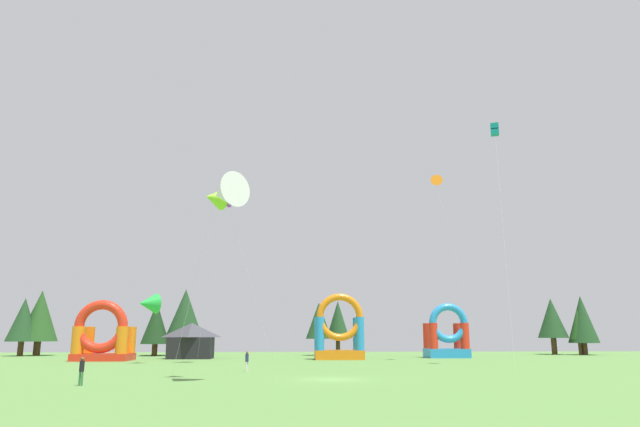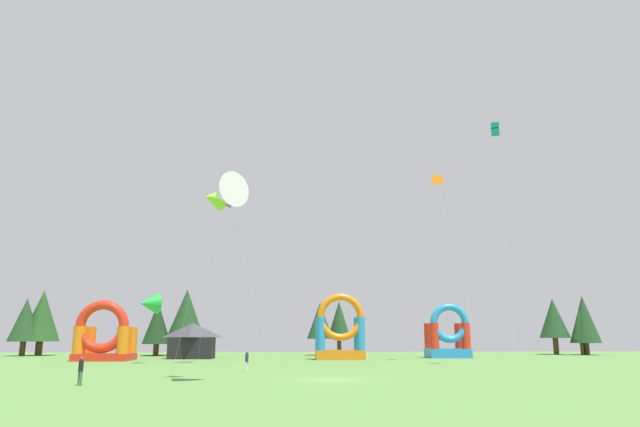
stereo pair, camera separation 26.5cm
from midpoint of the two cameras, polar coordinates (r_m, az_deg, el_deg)
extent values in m
plane|color=#5B8C42|center=(39.12, 0.94, -16.34)|extent=(120.00, 120.00, 0.00)
cone|color=#8CD826|center=(39.99, -10.76, 1.53)|extent=(2.01, 2.02, 1.51)
cylinder|color=silver|center=(40.84, -12.84, -7.32)|extent=(2.89, 3.28, 12.18)
cone|color=white|center=(37.69, -9.68, 2.10)|extent=(3.25, 3.24, 2.46)
cylinder|color=silver|center=(38.14, -7.10, -7.32)|extent=(3.54, 3.20, 12.03)
cone|color=orange|center=(68.23, 11.50, 3.08)|extent=(1.67, 1.75, 1.61)
cylinder|color=silver|center=(66.53, 13.63, -5.41)|extent=(4.01, 0.83, 20.45)
cone|color=purple|center=(60.60, -10.22, 1.59)|extent=(3.18, 3.09, 2.65)
cylinder|color=silver|center=(62.06, -11.33, -6.66)|extent=(2.39, 5.49, 17.02)
cube|color=#0C7F7A|center=(60.21, 17.04, 7.78)|extent=(0.97, 0.97, 0.54)
cube|color=#0C7F7A|center=(60.43, 17.00, 8.37)|extent=(0.97, 0.97, 0.54)
cylinder|color=silver|center=(54.67, 17.87, -2.37)|extent=(1.82, 5.43, 23.13)
cone|color=green|center=(61.88, -17.02, -8.64)|extent=(2.85, 2.87, 2.16)
cylinder|color=silver|center=(62.91, -17.72, -11.40)|extent=(1.61, 1.92, 6.05)
cylinder|color=#33723F|center=(37.13, -22.99, -15.04)|extent=(0.14, 0.14, 0.79)
cylinder|color=#33723F|center=(37.22, -23.20, -15.01)|extent=(0.14, 0.14, 0.79)
cylinder|color=black|center=(37.13, -23.00, -13.94)|extent=(0.34, 0.34, 0.63)
sphere|color=brown|center=(37.11, -22.95, -13.30)|extent=(0.21, 0.21, 0.21)
cylinder|color=silver|center=(47.60, -7.60, -15.01)|extent=(0.16, 0.16, 0.76)
cylinder|color=silver|center=(47.72, -7.47, -15.01)|extent=(0.16, 0.16, 0.76)
cylinder|color=navy|center=(47.63, -7.51, -14.19)|extent=(0.38, 0.38, 0.61)
sphere|color=brown|center=(47.61, -7.50, -13.70)|extent=(0.21, 0.21, 0.21)
cube|color=red|center=(70.90, -21.05, -13.31)|extent=(6.14, 4.81, 0.81)
cylinder|color=orange|center=(69.94, -23.26, -11.61)|extent=(1.35, 1.35, 2.99)
cylinder|color=orange|center=(68.53, -19.40, -11.90)|extent=(1.35, 1.35, 2.99)
cylinder|color=orange|center=(73.22, -22.36, -11.65)|extent=(1.35, 1.35, 2.99)
cylinder|color=orange|center=(71.88, -18.66, -11.93)|extent=(1.35, 1.35, 2.99)
torus|color=red|center=(69.20, -21.25, -10.53)|extent=(5.87, 1.08, 5.87)
cube|color=orange|center=(69.53, 1.81, -14.01)|extent=(5.74, 3.63, 1.08)
cylinder|color=#268CD8|center=(68.00, -0.12, -11.98)|extent=(1.02, 1.02, 3.85)
cylinder|color=#268CD8|center=(68.46, 3.92, -11.95)|extent=(1.02, 1.02, 3.85)
cylinder|color=#268CD8|center=(70.60, -0.26, -11.98)|extent=(1.02, 1.02, 3.85)
cylinder|color=#268CD8|center=(71.05, 3.63, -11.96)|extent=(1.02, 1.02, 3.85)
torus|color=orange|center=(68.22, 1.89, -10.36)|extent=(5.54, 0.81, 5.54)
cube|color=#268CD8|center=(76.39, 12.50, -13.54)|extent=(5.18, 4.05, 1.13)
cylinder|color=red|center=(74.42, 11.21, -11.97)|extent=(1.13, 1.13, 3.20)
cylinder|color=red|center=(75.55, 14.24, -11.83)|extent=(1.13, 1.13, 3.20)
cylinder|color=red|center=(77.24, 10.65, -11.99)|extent=(1.13, 1.13, 3.20)
cylinder|color=red|center=(78.33, 13.58, -11.86)|extent=(1.13, 1.13, 3.20)
torus|color=#268CD8|center=(74.97, 12.68, -10.68)|extent=(4.95, 0.91, 4.95)
cube|color=black|center=(73.54, -12.95, -13.03)|extent=(5.30, 3.92, 2.58)
pyramid|color=#3F3F47|center=(73.52, -12.87, -11.35)|extent=(5.30, 3.92, 1.74)
cylinder|color=#4C331E|center=(90.53, -27.96, -11.91)|extent=(0.76, 0.76, 1.96)
cone|color=#1E4221|center=(90.54, -27.71, -9.42)|extent=(4.23, 4.23, 5.95)
cylinder|color=#4C331E|center=(91.21, -26.65, -12.03)|extent=(0.94, 0.94, 1.95)
cone|color=#234C1E|center=(91.23, -26.38, -9.17)|extent=(5.23, 5.23, 7.17)
cylinder|color=#4C331E|center=(86.55, -16.33, -12.83)|extent=(0.67, 0.67, 2.07)
cone|color=#1E4221|center=(86.54, -16.20, -10.57)|extent=(3.74, 3.74, 4.75)
cylinder|color=#4C331E|center=(83.79, -16.40, -13.02)|extent=(0.70, 0.70, 1.62)
cone|color=#193819|center=(83.78, -16.25, -10.49)|extent=(3.90, 3.90, 5.80)
cylinder|color=#4C331E|center=(84.08, -13.66, -12.94)|extent=(0.96, 0.96, 2.25)
cone|color=#1E4221|center=(84.11, -13.50, -9.79)|extent=(5.32, 5.32, 7.01)
cylinder|color=#4C331E|center=(82.55, -0.22, -13.28)|extent=(0.67, 0.67, 2.31)
cone|color=#1E4221|center=(82.56, -0.22, -10.70)|extent=(3.70, 3.70, 5.11)
cylinder|color=#4C331E|center=(85.09, 1.73, -13.24)|extent=(0.62, 0.62, 2.29)
cone|color=#1E4221|center=(85.10, 1.72, -10.63)|extent=(3.42, 3.42, 5.47)
cylinder|color=#4C331E|center=(93.15, 22.39, -12.22)|extent=(0.79, 0.79, 2.40)
cone|color=#1E4221|center=(93.16, 22.19, -9.70)|extent=(4.38, 4.38, 5.82)
cylinder|color=#4C331E|center=(92.66, 24.60, -12.12)|extent=(0.48, 0.48, 2.17)
cone|color=#234C1E|center=(92.66, 24.42, -10.08)|extent=(2.66, 2.66, 4.46)
cylinder|color=#4C331E|center=(93.14, 24.99, -12.23)|extent=(0.78, 0.78, 1.69)
cone|color=#1E4221|center=(93.14, 24.76, -9.62)|extent=(4.32, 4.32, 6.84)
camera|label=1|loc=(0.13, -90.15, 0.03)|focal=31.84mm
camera|label=2|loc=(0.13, 89.85, -0.03)|focal=31.84mm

